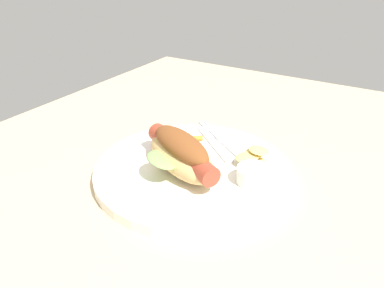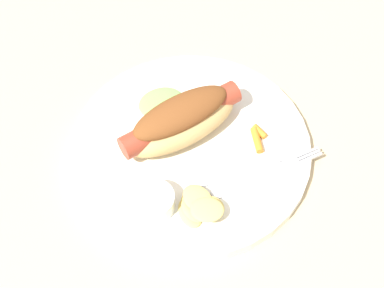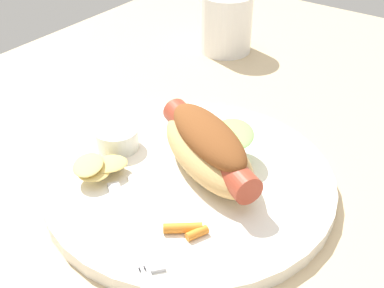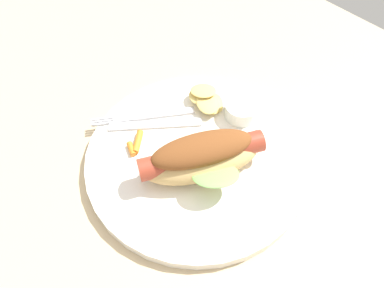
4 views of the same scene
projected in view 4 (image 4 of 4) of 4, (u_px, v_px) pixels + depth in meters
ground_plane at (213, 175)px, 55.93cm from camera, size 120.00×90.00×1.80cm
plate at (197, 159)px, 55.50cm from camera, size 30.96×30.96×1.60cm
hot_dog at (202, 156)px, 51.21cm from camera, size 13.57×17.01×6.02cm
sauce_ramekin at (241, 110)px, 58.18cm from camera, size 5.00×5.00×2.42cm
fork at (146, 116)px, 58.77cm from camera, size 9.78×13.20×0.40cm
knife at (155, 124)px, 57.87cm from camera, size 9.85×11.28×0.36cm
chips_pile at (207, 99)px, 59.52cm from camera, size 6.98×6.32×2.42cm
carrot_garnish at (136, 144)px, 55.45cm from camera, size 3.01×3.95×0.95cm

